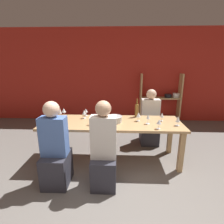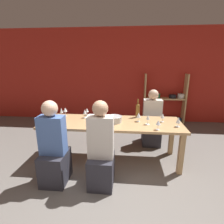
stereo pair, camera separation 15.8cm
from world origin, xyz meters
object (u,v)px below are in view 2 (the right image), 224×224
wine_glass_white_c (163,116)px  person_near_a (101,155)px  wine_bottle_green (138,110)px  person_near_b (54,153)px  wine_glass_white_b (65,110)px  wine_glass_white_d (51,117)px  shelf_unit (164,107)px  mixing_bowl (114,119)px  wine_glass_red_b (139,115)px  wine_glass_white_a (87,110)px  person_far_a (152,124)px  wine_glass_red_c (148,118)px  wine_glass_red_a (178,121)px  dining_table (111,127)px  wine_glass_red_e (158,123)px  wine_glass_empty_a (90,118)px  wine_glass_red_d (85,112)px  wine_glass_empty_b (61,111)px

wine_glass_white_c → person_near_a: bearing=-141.1°
wine_bottle_green → person_near_b: person_near_b is taller
wine_glass_white_b → wine_glass_white_d: (-0.09, -0.42, -0.01)m
shelf_unit → mixing_bowl: bearing=-120.2°
wine_glass_white_b → wine_glass_red_b: bearing=-8.0°
wine_glass_white_a → person_far_a: person_far_a is taller
mixing_bowl → wine_glass_red_b: (0.42, 0.08, 0.05)m
wine_glass_red_b → wine_glass_red_c: 0.20m
mixing_bowl → person_near_a: (-0.13, -0.68, -0.32)m
wine_glass_white_b → person_near_b: size_ratio=0.14×
wine_glass_white_c → wine_glass_red_a: bearing=-47.9°
wine_bottle_green → person_near_a: person_near_a is taller
wine_glass_white_d → person_near_a: size_ratio=0.13×
dining_table → mixing_bowl: 0.16m
person_near_b → person_far_a: bearing=42.6°
wine_glass_red_e → person_near_a: (-0.83, -0.39, -0.37)m
shelf_unit → dining_table: size_ratio=0.59×
wine_glass_red_b → person_far_a: person_far_a is taller
wine_glass_white_b → wine_glass_empty_a: wine_glass_white_b is taller
wine_glass_red_a → wine_glass_red_c: bearing=172.1°
wine_glass_red_e → person_near_b: 1.61m
wine_glass_white_a → wine_glass_red_d: bearing=-90.9°
wine_glass_red_d → wine_glass_white_d: 0.60m
wine_glass_red_d → person_far_a: size_ratio=0.13×
wine_glass_red_a → wine_glass_white_a: bearing=163.1°
wine_glass_red_e → wine_glass_empty_b: 1.78m
wine_glass_empty_a → wine_glass_empty_b: 0.73m
mixing_bowl → wine_glass_white_b: size_ratio=1.54×
mixing_bowl → person_near_b: bearing=-140.7°
person_near_b → wine_glass_white_d: bearing=114.3°
dining_table → wine_glass_red_e: (0.75, -0.31, 0.20)m
dining_table → wine_glass_red_d: bearing=160.5°
wine_glass_empty_a → mixing_bowl: bearing=22.8°
person_near_b → wine_glass_empty_a: bearing=49.4°
wine_bottle_green → person_near_a: bearing=-118.2°
wine_bottle_green → person_far_a: 0.70m
mixing_bowl → wine_glass_red_c: (0.56, -0.06, 0.06)m
wine_glass_white_a → wine_bottle_green: bearing=-1.5°
wine_bottle_green → wine_glass_red_a: size_ratio=2.18×
dining_table → person_far_a: person_far_a is taller
dining_table → wine_glass_white_b: bearing=164.3°
wine_bottle_green → person_near_b: size_ratio=0.28×
wine_glass_white_c → wine_glass_white_d: bearing=-172.5°
wine_glass_empty_b → person_near_a: person_near_a is taller
wine_glass_red_a → wine_glass_red_c: 0.48m
wine_glass_red_d → wine_glass_red_e: bearing=-21.1°
wine_glass_red_a → wine_glass_red_e: (-0.34, -0.16, 0.01)m
shelf_unit → wine_glass_red_e: (-0.59, -2.51, 0.36)m
wine_glass_red_b → wine_glass_red_e: 0.46m
wine_glass_white_d → person_far_a: bearing=27.1°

